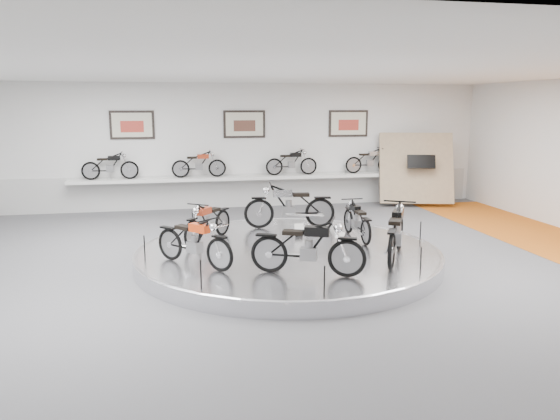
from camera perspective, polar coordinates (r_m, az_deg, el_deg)
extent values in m
plane|color=#4B4C4E|center=(11.39, 1.14, -5.93)|extent=(16.00, 16.00, 0.00)
plane|color=white|center=(10.93, 1.23, 14.58)|extent=(16.00, 16.00, 0.00)
plane|color=silver|center=(17.85, -3.73, 6.70)|extent=(16.00, 0.00, 16.00)
plane|color=silver|center=(4.54, 20.87, -6.45)|extent=(16.00, 0.00, 16.00)
cube|color=#BCBCBA|center=(17.99, -3.66, 2.08)|extent=(15.68, 0.04, 1.10)
cylinder|color=silver|center=(11.63, 0.83, -4.81)|extent=(6.40, 6.40, 0.30)
torus|color=#B2B2BA|center=(11.60, 0.83, -4.24)|extent=(6.40, 6.40, 0.10)
cube|color=silver|center=(17.66, -3.56, 3.39)|extent=(11.00, 0.55, 0.10)
cube|color=beige|center=(17.65, -15.20, 8.57)|extent=(1.35, 0.06, 0.88)
cube|color=beige|center=(17.77, -3.74, 8.94)|extent=(1.35, 0.06, 0.88)
cube|color=beige|center=(18.57, 7.16, 8.96)|extent=(1.35, 0.06, 0.88)
cube|color=tan|center=(18.66, 14.04, 4.26)|extent=(2.56, 1.52, 2.30)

